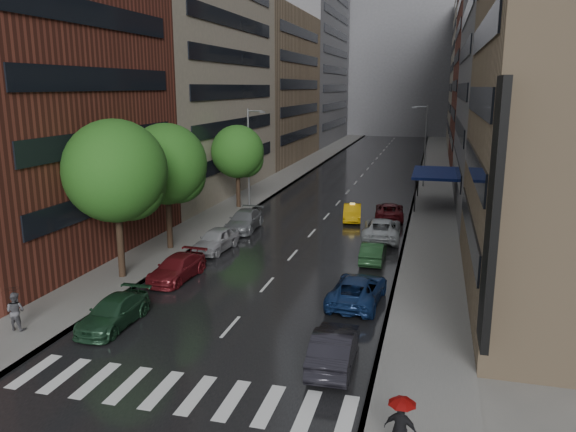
% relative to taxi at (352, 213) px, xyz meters
% --- Properties ---
extents(ground, '(220.00, 220.00, 0.00)m').
position_rel_taxi_xyz_m(ground, '(-2.40, -27.03, -0.69)').
color(ground, gray).
rests_on(ground, ground).
extents(road, '(14.00, 140.00, 0.01)m').
position_rel_taxi_xyz_m(road, '(-2.40, 22.97, -0.68)').
color(road, black).
rests_on(road, ground).
extents(sidewalk_left, '(4.00, 140.00, 0.15)m').
position_rel_taxi_xyz_m(sidewalk_left, '(-11.40, 22.97, -0.61)').
color(sidewalk_left, gray).
rests_on(sidewalk_left, ground).
extents(sidewalk_right, '(4.00, 140.00, 0.15)m').
position_rel_taxi_xyz_m(sidewalk_right, '(6.60, 22.97, -0.61)').
color(sidewalk_right, gray).
rests_on(sidewalk_right, ground).
extents(crosswalk, '(13.15, 2.80, 0.01)m').
position_rel_taxi_xyz_m(crosswalk, '(-2.20, -29.03, -0.67)').
color(crosswalk, silver).
rests_on(crosswalk, ground).
extents(buildings_left, '(8.00, 108.00, 38.00)m').
position_rel_taxi_xyz_m(buildings_left, '(-17.40, 31.76, 15.30)').
color(buildings_left, maroon).
rests_on(buildings_left, ground).
extents(buildings_right, '(8.05, 109.10, 36.00)m').
position_rel_taxi_xyz_m(buildings_right, '(12.60, 29.67, 14.35)').
color(buildings_right, '#937A5B').
rests_on(buildings_right, ground).
extents(building_far, '(40.00, 14.00, 32.00)m').
position_rel_taxi_xyz_m(building_far, '(-2.40, 90.97, 15.31)').
color(building_far, slate).
rests_on(building_far, ground).
extents(tree_near, '(5.89, 5.89, 9.39)m').
position_rel_taxi_xyz_m(tree_near, '(-11.00, -18.18, 5.74)').
color(tree_near, '#382619').
rests_on(tree_near, ground).
extents(tree_mid, '(5.50, 5.50, 8.77)m').
position_rel_taxi_xyz_m(tree_mid, '(-11.00, -11.91, 5.32)').
color(tree_mid, '#382619').
rests_on(tree_mid, ground).
extents(tree_far, '(4.85, 4.85, 7.73)m').
position_rel_taxi_xyz_m(tree_far, '(-11.00, 2.20, 4.60)').
color(tree_far, '#382619').
rests_on(tree_far, ground).
extents(taxi, '(1.97, 4.31, 1.37)m').
position_rel_taxi_xyz_m(taxi, '(0.00, 0.00, 0.00)').
color(taxi, '#E5A50C').
rests_on(taxi, ground).
extents(parked_cars_left, '(2.37, 23.99, 1.57)m').
position_rel_taxi_xyz_m(parked_cars_left, '(-7.80, -13.68, 0.05)').
color(parked_cars_left, '#1A3B25').
rests_on(parked_cars_left, ground).
extents(parked_cars_right, '(2.91, 31.84, 1.60)m').
position_rel_taxi_xyz_m(parked_cars_right, '(3.00, -10.76, 0.07)').
color(parked_cars_right, black).
rests_on(parked_cars_right, ground).
extents(ped_black_umbrella, '(0.96, 0.98, 2.09)m').
position_rel_taxi_xyz_m(ped_black_umbrella, '(-11.73, -26.11, 0.69)').
color(ped_black_umbrella, '#535258').
rests_on(ped_black_umbrella, sidewalk_left).
extents(ped_red_umbrella, '(1.14, 0.82, 2.01)m').
position_rel_taxi_xyz_m(ped_red_umbrella, '(6.01, -30.90, 0.64)').
color(ped_red_umbrella, black).
rests_on(ped_red_umbrella, sidewalk_right).
extents(street_lamp_left, '(1.74, 0.22, 9.00)m').
position_rel_taxi_xyz_m(street_lamp_left, '(-10.12, 2.97, 4.20)').
color(street_lamp_left, gray).
rests_on(street_lamp_left, sidewalk_left).
extents(street_lamp_right, '(1.74, 0.22, 9.00)m').
position_rel_taxi_xyz_m(street_lamp_right, '(5.32, 17.97, 4.20)').
color(street_lamp_right, gray).
rests_on(street_lamp_right, sidewalk_right).
extents(awning, '(4.00, 8.00, 3.12)m').
position_rel_taxi_xyz_m(awning, '(6.58, 7.97, 2.45)').
color(awning, navy).
rests_on(awning, sidewalk_right).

